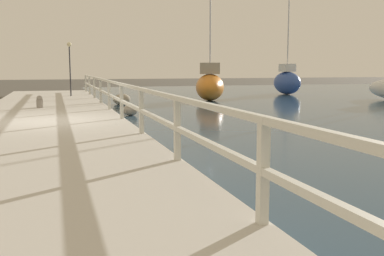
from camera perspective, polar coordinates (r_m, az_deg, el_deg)
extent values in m
plane|color=#4C473D|center=(13.78, -17.95, -0.49)|extent=(120.00, 120.00, 0.00)
cube|color=beige|center=(13.76, -17.98, 0.18)|extent=(4.61, 36.00, 0.32)
cube|color=silver|center=(4.49, 9.01, -5.35)|extent=(0.10, 0.10, 1.08)
cube|color=silver|center=(7.49, -1.88, -0.03)|extent=(0.10, 0.10, 1.08)
cube|color=silver|center=(10.64, -6.45, 2.22)|extent=(0.10, 0.10, 1.08)
cube|color=silver|center=(13.82, -8.92, 3.43)|extent=(0.10, 0.10, 1.08)
cube|color=silver|center=(17.03, -10.47, 4.18)|extent=(0.10, 0.10, 1.08)
cube|color=silver|center=(20.25, -11.53, 4.70)|extent=(0.10, 0.10, 1.08)
cube|color=silver|center=(23.47, -12.30, 5.07)|extent=(0.10, 0.10, 1.08)
cube|color=silver|center=(26.70, -12.88, 5.35)|extent=(0.10, 0.10, 1.08)
cube|color=silver|center=(29.93, -13.34, 5.57)|extent=(0.10, 0.10, 1.08)
cube|color=silver|center=(13.80, -8.97, 5.51)|extent=(0.09, 32.50, 0.08)
cube|color=silver|center=(13.82, -8.92, 3.43)|extent=(0.09, 32.50, 0.08)
ellipsoid|color=gray|center=(17.73, -7.82, 2.29)|extent=(0.60, 0.54, 0.45)
ellipsoid|color=gray|center=(23.25, -9.21, 3.60)|extent=(0.66, 0.60, 0.50)
ellipsoid|color=gray|center=(22.55, -8.80, 3.59)|extent=(0.78, 0.70, 0.58)
cylinder|color=gray|center=(18.28, -18.78, 2.95)|extent=(0.24, 0.24, 0.33)
sphere|color=gray|center=(18.27, -18.80, 3.59)|extent=(0.22, 0.22, 0.22)
cylinder|color=#2D2D33|center=(25.39, -15.22, 6.93)|extent=(0.07, 0.07, 2.65)
sphere|color=beige|center=(25.41, -15.33, 10.20)|extent=(0.25, 0.25, 0.25)
ellipsoid|color=#2D4C9E|center=(32.27, 11.95, 5.62)|extent=(1.27, 3.26, 1.57)
cube|color=silver|center=(32.25, 12.00, 7.49)|extent=(0.87, 0.97, 0.54)
cylinder|color=silver|center=(32.35, 12.13, 11.91)|extent=(0.09, 0.09, 5.53)
ellipsoid|color=orange|center=(25.59, 2.29, 5.20)|extent=(2.70, 3.88, 1.50)
cube|color=#9E937F|center=(25.57, 2.30, 7.58)|extent=(1.43, 1.44, 0.62)
cylinder|color=silver|center=(25.67, 2.33, 12.79)|extent=(0.09, 0.09, 5.29)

